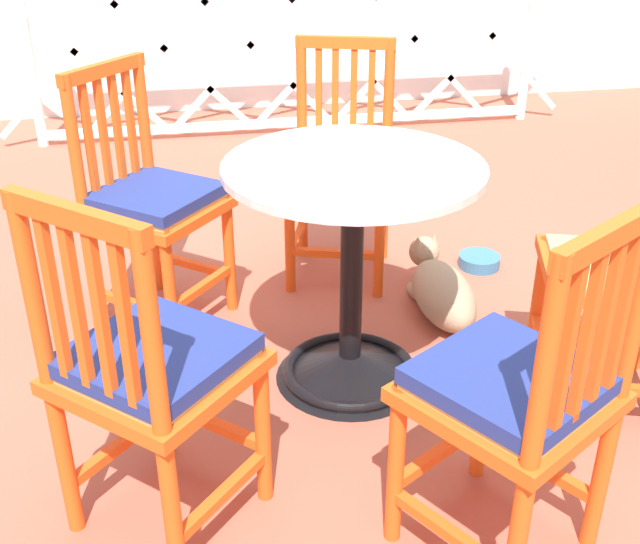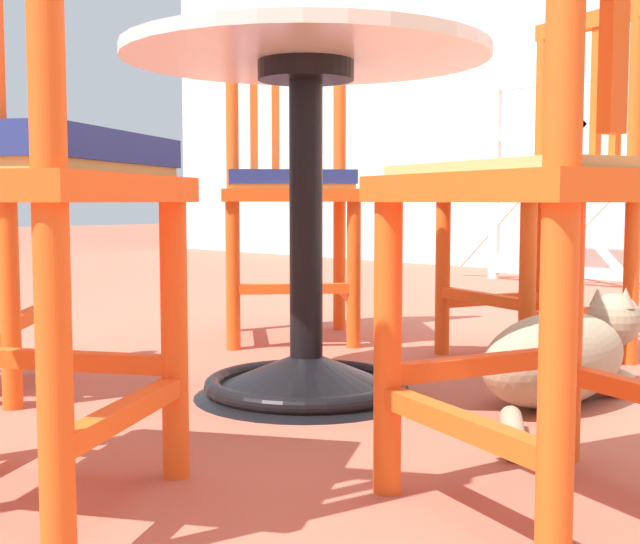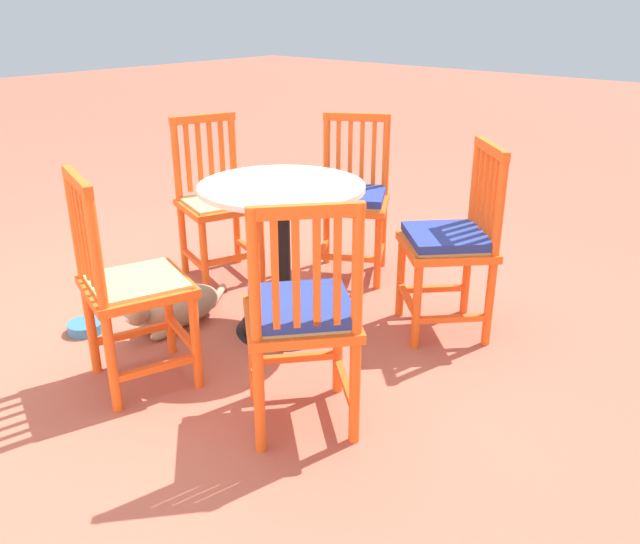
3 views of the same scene
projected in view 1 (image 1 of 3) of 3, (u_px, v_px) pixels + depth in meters
ground_plane at (383, 360)px, 2.65m from camera, size 24.00×24.00×0.00m
lattice_fence_panel at (292, 43)px, 4.67m from camera, size 3.49×0.06×1.08m
cafe_table at (351, 300)px, 2.43m from camera, size 0.76×0.76×0.73m
orange_chair_facing_out at (151, 371)px, 1.81m from camera, size 0.57×0.57×0.91m
orange_chair_tucked_in at (517, 396)px, 1.73m from camera, size 0.55×0.55×0.91m
orange_chair_near_fence at (623, 272)px, 2.28m from camera, size 0.50×0.50×0.91m
orange_chair_at_corner at (340, 170)px, 3.04m from camera, size 0.50×0.50×0.91m
orange_chair_by_planter at (152, 204)px, 2.70m from camera, size 0.56×0.56×0.91m
tabby_cat at (441, 290)px, 2.89m from camera, size 0.28×0.73×0.23m
pet_water_bowl at (479, 261)px, 3.25m from camera, size 0.17×0.17×0.05m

